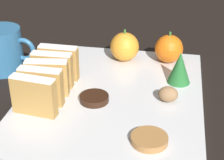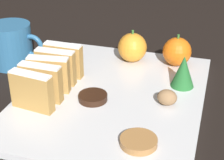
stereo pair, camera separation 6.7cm
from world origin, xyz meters
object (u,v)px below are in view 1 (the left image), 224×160
(orange_far, at_px, (123,47))
(chocolate_cookie, at_px, (94,98))
(orange_near, at_px, (169,49))
(walnut, at_px, (168,94))
(coffee_mug, at_px, (2,50))

(orange_far, height_order, chocolate_cookie, orange_far)
(orange_near, bearing_deg, walnut, -87.39)
(orange_far, relative_size, coffee_mug, 0.58)
(orange_near, distance_m, chocolate_cookie, 0.23)
(walnut, height_order, chocolate_cookie, walnut)
(coffee_mug, bearing_deg, walnut, -13.89)
(orange_far, bearing_deg, chocolate_cookie, -97.62)
(orange_near, xyz_separation_m, walnut, (0.01, -0.16, -0.02))
(chocolate_cookie, bearing_deg, walnut, 10.29)
(orange_near, relative_size, coffee_mug, 0.57)
(orange_near, distance_m, walnut, 0.17)
(orange_near, height_order, orange_far, orange_far)
(walnut, distance_m, coffee_mug, 0.36)
(walnut, relative_size, coffee_mug, 0.29)
(walnut, bearing_deg, orange_far, 123.85)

